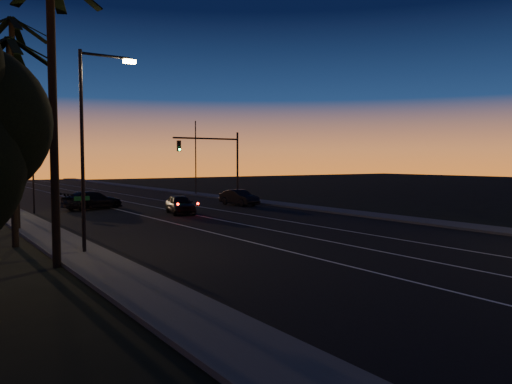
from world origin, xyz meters
TOP-DOWN VIEW (x-y plane):
  - road at (0.00, 30.00)m, footprint 20.00×170.00m
  - sidewalk_left at (-11.20, 30.00)m, footprint 2.40×170.00m
  - sidewalk_right at (11.20, 30.00)m, footprint 2.40×170.00m
  - lane_stripe_left at (-3.00, 30.00)m, footprint 0.12×160.00m
  - lane_stripe_mid at (0.50, 30.00)m, footprint 0.12×160.00m
  - lane_stripe_right at (4.00, 30.00)m, footprint 0.12×160.00m
  - palm_near at (-12.60, 18.00)m, footprint 4.25×4.16m
  - palm_mid at (-13.20, 24.00)m, footprint 4.25×4.16m
  - palm_far at (-12.20, 30.00)m, footprint 4.25×4.16m
  - streetlight_left_near at (-10.70, 20.00)m, footprint 2.55×0.26m
  - streetlight_left_far at (-10.69, 38.00)m, footprint 2.55×0.26m
  - street_sign at (-10.80, 21.00)m, footprint 0.70×0.06m
  - signal_mast at (7.14, 39.99)m, footprint 7.10×0.41m
  - signal_post at (-9.50, 39.98)m, footprint 0.28×0.37m
  - far_pole_right at (11.00, 52.00)m, footprint 0.14×0.14m
  - lead_car at (-0.00, 33.29)m, footprint 2.76×5.15m
  - right_car at (7.75, 36.91)m, footprint 1.98×4.54m
  - cross_car at (-4.70, 40.79)m, footprint 5.79×3.78m

SIDE VIEW (x-z plane):
  - road at x=0.00m, z-range 0.00..0.01m
  - lane_stripe_left at x=-3.00m, z-range 0.01..0.02m
  - lane_stripe_mid at x=0.50m, z-range 0.01..0.02m
  - lane_stripe_right at x=4.00m, z-range 0.01..0.02m
  - sidewalk_left at x=-11.20m, z-range 0.00..0.16m
  - sidewalk_right at x=11.20m, z-range 0.00..0.16m
  - right_car at x=7.75m, z-range 0.01..1.46m
  - lead_car at x=0.00m, z-range 0.01..1.51m
  - cross_car at x=-4.70m, z-range 0.01..1.57m
  - street_sign at x=-10.80m, z-range 0.36..2.96m
  - signal_post at x=-9.50m, z-range 0.79..4.99m
  - far_pole_right at x=11.00m, z-range 0.00..9.00m
  - signal_mast at x=7.14m, z-range 1.28..8.28m
  - streetlight_left_far at x=-10.69m, z-range 0.81..9.31m
  - streetlight_left_near at x=-10.70m, z-range 0.82..9.82m
  - palm_mid at x=-13.20m, z-range 1.24..11.27m
  - palm_near at x=-12.60m, z-range 1.31..12.84m
  - palm_far at x=-12.20m, z-range 1.35..13.88m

